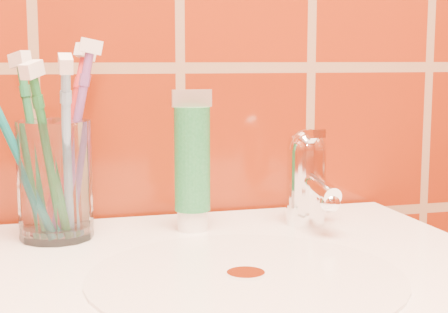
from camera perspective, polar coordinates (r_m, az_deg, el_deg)
name	(u,v)px	position (r m, az deg, el deg)	size (l,w,h in m)	color
glass_tumbler	(55,180)	(0.80, -13.86, -1.92)	(0.08, 0.08, 0.14)	white
toothpaste_tube	(192,165)	(0.81, -2.65, -0.73)	(0.05, 0.04, 0.17)	white
faucet	(307,174)	(0.85, 6.95, -1.44)	(0.05, 0.11, 0.12)	white
toothbrush_0	(16,152)	(0.79, -16.87, 0.38)	(0.10, 0.03, 0.21)	#0D6D72
toothbrush_1	(49,156)	(0.77, -14.34, 0.07)	(0.05, 0.06, 0.21)	#1C6C32
toothbrush_2	(68,140)	(0.83, -12.85, 1.34)	(0.07, 0.08, 0.23)	red
toothbrush_3	(66,153)	(0.76, -12.97, 0.30)	(0.03, 0.09, 0.21)	#77A7D3
toothbrush_4	(34,148)	(0.80, -15.48, 0.73)	(0.05, 0.06, 0.22)	#1D6C3E
toothbrush_5	(74,140)	(0.80, -12.38, 1.38)	(0.07, 0.03, 0.23)	#794492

